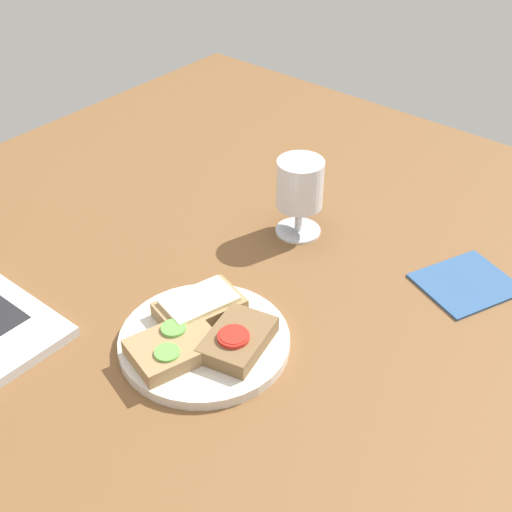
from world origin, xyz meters
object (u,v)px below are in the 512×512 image
sandwich_with_cucumber (174,347)px  wine_glass (300,187)px  plate (204,341)px  sandwich_with_tomato (237,339)px  sandwich_with_cheese (200,307)px  napkin (466,284)px

sandwich_with_cucumber → wine_glass: bearing=9.6°
sandwich_with_cucumber → wine_glass: (34.46, 5.82, 5.86)cm
plate → sandwich_with_tomato: sandwich_with_tomato is taller
sandwich_with_tomato → wine_glass: (28.16, 11.28, 5.73)cm
sandwich_with_cucumber → sandwich_with_cheese: bearing=19.7°
sandwich_with_cheese → wine_glass: (26.57, 3.00, 5.72)cm
sandwich_with_tomato → sandwich_with_cucumber: bearing=139.1°
sandwich_with_tomato → napkin: sandwich_with_tomato is taller
wine_glass → napkin: bearing=-79.9°
sandwich_with_tomato → plate: bearing=108.6°
sandwich_with_cheese → wine_glass: wine_glass is taller
napkin → sandwich_with_tomato: bearing=153.5°
wine_glass → sandwich_with_cucumber: bearing=-170.4°
plate → napkin: size_ratio=1.72×
sandwich_with_cheese → napkin: sandwich_with_cheese is taller
sandwich_with_cheese → wine_glass: size_ratio=0.99×
plate → sandwich_with_tomato: size_ratio=1.95×
sandwich_with_tomato → wine_glass: bearing=21.8°
plate → wine_glass: bearing=12.7°
napkin → wine_glass: bearing=100.1°
wine_glass → napkin: wine_glass is taller
sandwich_with_tomato → napkin: size_ratio=0.88×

